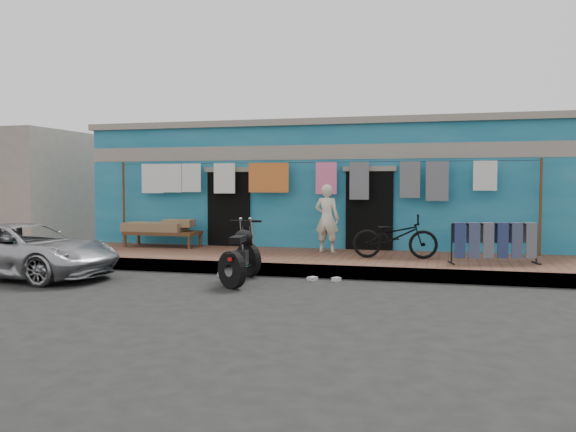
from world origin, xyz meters
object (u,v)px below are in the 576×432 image
(seated_person, at_px, (327,218))
(motorcycle, at_px, (240,252))
(car, at_px, (24,250))
(charpoy, at_px, (163,234))
(jeans_rack, at_px, (494,243))
(bicycle, at_px, (395,231))

(seated_person, relative_size, motorcycle, 0.86)
(car, distance_m, charpoy, 3.89)
(seated_person, distance_m, jeans_rack, 3.71)
(seated_person, distance_m, motorcycle, 3.24)
(seated_person, height_order, jeans_rack, seated_person)
(seated_person, height_order, motorcycle, seated_person)
(seated_person, relative_size, jeans_rack, 0.88)
(jeans_rack, bearing_deg, bicycle, 168.54)
(seated_person, xyz_separation_m, charpoy, (-4.15, 0.15, -0.45))
(seated_person, bearing_deg, car, 43.11)
(bicycle, xyz_separation_m, motorcycle, (-2.57, -2.32, -0.25))
(seated_person, bearing_deg, jeans_rack, 170.57)
(car, height_order, motorcycle, motorcycle)
(motorcycle, bearing_deg, jeans_rack, 15.93)
(seated_person, xyz_separation_m, bicycle, (1.59, -0.73, -0.21))
(bicycle, distance_m, charpoy, 5.81)
(motorcycle, bearing_deg, car, -179.80)
(car, distance_m, motorcycle, 4.23)
(bicycle, bearing_deg, seated_person, 60.06)
(car, bearing_deg, charpoy, -10.69)
(charpoy, xyz_separation_m, jeans_rack, (7.67, -1.27, 0.09))
(bicycle, distance_m, motorcycle, 3.47)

